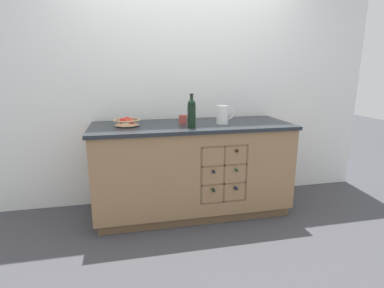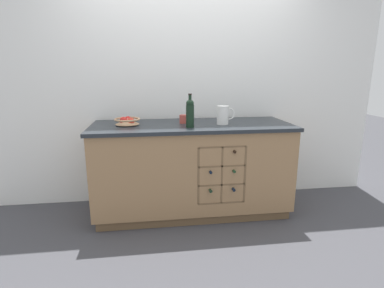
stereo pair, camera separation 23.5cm
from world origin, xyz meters
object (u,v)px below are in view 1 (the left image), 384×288
fruit_bowl (127,122)px  ceramic_mug (183,119)px  white_pitcher (223,114)px  standing_wine_bottle (192,112)px

fruit_bowl → ceramic_mug: 0.56m
fruit_bowl → white_pitcher: (0.93, -0.07, 0.05)m
fruit_bowl → white_pitcher: size_ratio=1.37×
white_pitcher → standing_wine_bottle: 0.37m
white_pitcher → standing_wine_bottle: bearing=-159.5°
standing_wine_bottle → ceramic_mug: bearing=98.0°
fruit_bowl → standing_wine_bottle: size_ratio=0.80×
fruit_bowl → standing_wine_bottle: standing_wine_bottle is taller
white_pitcher → ceramic_mug: white_pitcher is taller
ceramic_mug → white_pitcher: bearing=-16.5°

